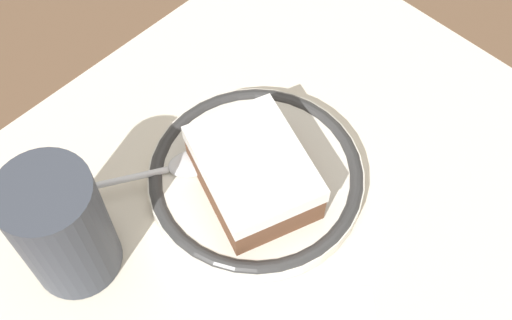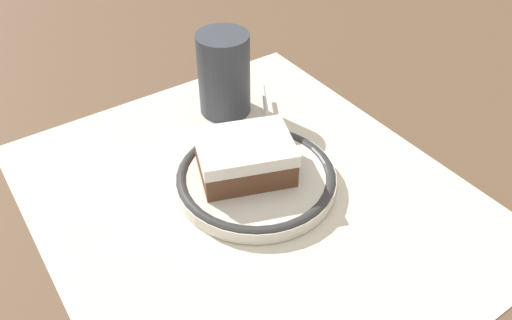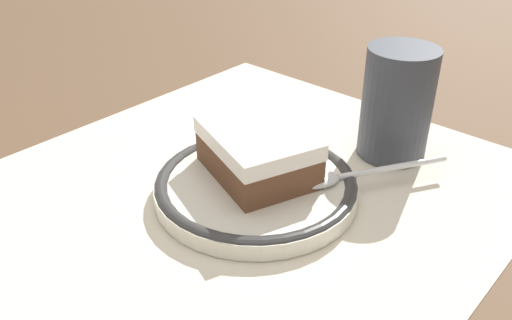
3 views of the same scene
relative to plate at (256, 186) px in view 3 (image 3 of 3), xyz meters
The scene contains 7 objects.
ground_plane 0.02m from the plate, 128.19° to the left, with size 2.40×2.40×0.00m, color brown.
placemat 0.02m from the plate, 128.19° to the left, with size 0.47×0.41×0.00m, color beige.
plate is the anchor object (origin of this frame).
cake_slice 0.03m from the plate, 35.26° to the left, with size 0.10×0.12×0.04m.
spoon 0.07m from the plate, 47.66° to the right, with size 0.13×0.09×0.01m.
cup 0.15m from the plate, 19.03° to the right, with size 0.06×0.06×0.10m.
napkin 0.16m from the plate, 55.98° to the left, with size 0.13×0.11×0.00m, color white.
Camera 3 is at (-0.27, -0.27, 0.26)m, focal length 37.97 mm.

